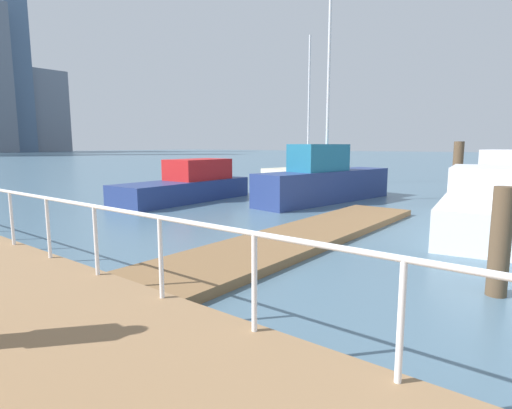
% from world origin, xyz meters
% --- Properties ---
extents(ground_plane, '(300.00, 300.00, 0.00)m').
position_xyz_m(ground_plane, '(0.00, 20.00, 0.00)').
color(ground_plane, slate).
extents(floating_dock, '(10.98, 2.00, 0.18)m').
position_xyz_m(floating_dock, '(1.99, 7.43, 0.09)').
color(floating_dock, olive).
rests_on(floating_dock, ground_plane).
extents(boardwalk_railing, '(0.06, 25.79, 1.08)m').
position_xyz_m(boardwalk_railing, '(-3.15, 7.02, 1.23)').
color(boardwalk_railing, white).
rests_on(boardwalk_railing, boardwalk).
extents(dock_piling_0, '(0.34, 0.34, 2.05)m').
position_xyz_m(dock_piling_0, '(10.65, 13.43, 1.02)').
color(dock_piling_0, brown).
rests_on(dock_piling_0, ground_plane).
extents(dock_piling_1, '(0.30, 0.30, 1.72)m').
position_xyz_m(dock_piling_1, '(0.82, 3.04, 0.86)').
color(dock_piling_1, brown).
rests_on(dock_piling_1, ground_plane).
extents(dock_piling_2, '(0.36, 0.36, 2.48)m').
position_xyz_m(dock_piling_2, '(10.19, 5.66, 1.24)').
color(dock_piling_2, brown).
rests_on(dock_piling_2, ground_plane).
extents(moored_boat_0, '(4.98, 2.60, 2.15)m').
position_xyz_m(moored_boat_0, '(14.30, 4.61, 0.77)').
color(moored_boat_0, black).
rests_on(moored_boat_0, ground_plane).
extents(moored_boat_1, '(6.05, 3.26, 8.72)m').
position_xyz_m(moored_boat_1, '(15.20, 15.03, 0.75)').
color(moored_boat_1, beige).
rests_on(moored_boat_1, ground_plane).
extents(moored_boat_2, '(7.37, 2.68, 9.24)m').
position_xyz_m(moored_boat_2, '(8.64, 10.36, 0.90)').
color(moored_boat_2, navy).
rests_on(moored_boat_2, ground_plane).
extents(moored_boat_4, '(6.40, 2.23, 1.74)m').
position_xyz_m(moored_boat_4, '(5.40, 15.15, 0.66)').
color(moored_boat_4, navy).
rests_on(moored_boat_4, ground_plane).
extents(moored_boat_5, '(7.04, 2.99, 1.81)m').
position_xyz_m(moored_boat_5, '(6.10, 4.06, 0.66)').
color(moored_boat_5, white).
rests_on(moored_boat_5, ground_plane).
extents(skyline_tower_6, '(7.55, 10.61, 64.94)m').
position_xyz_m(skyline_tower_6, '(56.12, 157.42, 32.47)').
color(skyline_tower_6, slate).
rests_on(skyline_tower_6, ground_plane).
extents(skyline_tower_7, '(13.66, 11.32, 29.65)m').
position_xyz_m(skyline_tower_7, '(67.21, 160.63, 14.82)').
color(skyline_tower_7, slate).
rests_on(skyline_tower_7, ground_plane).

